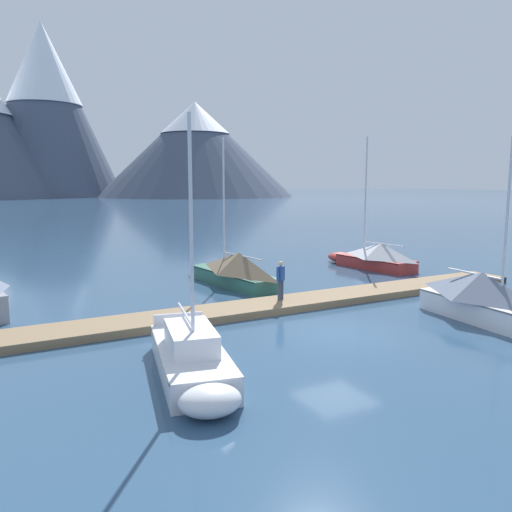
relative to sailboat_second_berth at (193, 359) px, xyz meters
The scene contains 10 objects.
ground_plane 6.29m from the sailboat_second_berth, 14.14° to the left, with size 700.00×700.00×0.00m, color #2D4C6B.
mountain_shoulder_ridge 206.57m from the sailboat_second_berth, 84.56° to the left, with size 56.69×56.69×66.42m.
mountain_east_summit 192.26m from the sailboat_second_berth, 68.13° to the left, with size 77.59×77.59×36.94m.
dock 8.22m from the sailboat_second_berth, 42.32° to the left, with size 27.27×2.22×0.30m.
sailboat_second_berth is the anchor object (origin of this frame).
sailboat_mid_dock_port 12.63m from the sailboat_second_berth, 58.81° to the left, with size 2.47×7.38×7.65m.
sailboat_mid_dock_starboard 12.06m from the sailboat_second_berth, ahead, with size 2.51×6.73×6.95m.
sailboat_far_berth 20.15m from the sailboat_second_berth, 34.64° to the left, with size 2.49×6.74×8.16m.
person_on_dock 8.58m from the sailboat_second_berth, 42.34° to the left, with size 0.51×0.39×1.69m.
mooring_buoy_channel_marker 16.63m from the sailboat_second_berth, ahead, with size 0.52×0.52×0.60m.
Camera 1 is at (-10.84, -13.90, 5.30)m, focal length 35.20 mm.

